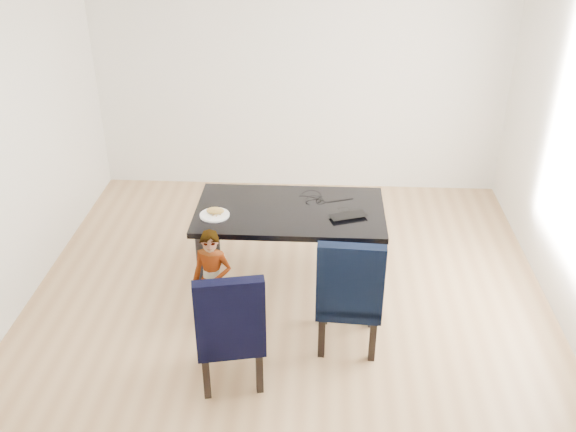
# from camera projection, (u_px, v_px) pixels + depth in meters

# --- Properties ---
(floor) EXTENTS (4.50, 5.00, 0.01)m
(floor) POSITION_uv_depth(u_px,v_px,m) (287.00, 317.00, 5.37)
(floor) COLOR tan
(floor) RESTS_ON ground
(wall_back) EXTENTS (4.50, 0.01, 2.70)m
(wall_back) POSITION_uv_depth(u_px,v_px,m) (300.00, 72.00, 6.90)
(wall_back) COLOR white
(wall_back) RESTS_ON ground
(dining_table) EXTENTS (1.60, 0.90, 0.75)m
(dining_table) POSITION_uv_depth(u_px,v_px,m) (290.00, 247.00, 5.63)
(dining_table) COLOR black
(dining_table) RESTS_ON floor
(chair_left) EXTENTS (0.56, 0.58, 0.98)m
(chair_left) POSITION_uv_depth(u_px,v_px,m) (229.00, 322.00, 4.52)
(chair_left) COLOR black
(chair_left) RESTS_ON floor
(chair_right) EXTENTS (0.51, 0.53, 1.01)m
(chair_right) POSITION_uv_depth(u_px,v_px,m) (350.00, 288.00, 4.86)
(chair_right) COLOR black
(chair_right) RESTS_ON floor
(child) EXTENTS (0.35, 0.25, 0.88)m
(child) POSITION_uv_depth(u_px,v_px,m) (212.00, 281.00, 5.05)
(child) COLOR #FF3515
(child) RESTS_ON floor
(plate) EXTENTS (0.31, 0.31, 0.01)m
(plate) POSITION_uv_depth(u_px,v_px,m) (215.00, 215.00, 5.34)
(plate) COLOR white
(plate) RESTS_ON dining_table
(sandwich) EXTENTS (0.16, 0.08, 0.06)m
(sandwich) POSITION_uv_depth(u_px,v_px,m) (215.00, 211.00, 5.33)
(sandwich) COLOR #B28A3F
(sandwich) RESTS_ON plate
(laptop) EXTENTS (0.36, 0.29, 0.02)m
(laptop) POSITION_uv_depth(u_px,v_px,m) (346.00, 214.00, 5.35)
(laptop) COLOR black
(laptop) RESTS_ON dining_table
(cable_tangle) EXTENTS (0.21, 0.21, 0.01)m
(cable_tangle) POSITION_uv_depth(u_px,v_px,m) (315.00, 201.00, 5.56)
(cable_tangle) COLOR black
(cable_tangle) RESTS_ON dining_table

